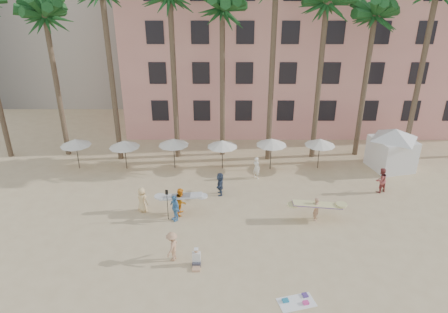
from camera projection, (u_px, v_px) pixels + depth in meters
name	position (u px, v px, depth m)	size (l,w,h in m)	color
ground	(239.00, 267.00, 22.07)	(120.00, 120.00, 0.00)	#D1B789
pink_hotel	(298.00, 46.00, 42.50)	(35.00, 14.00, 16.00)	#F8A897
palm_row	(242.00, 1.00, 30.45)	(44.40, 5.40, 16.30)	brown
umbrella_row	(198.00, 143.00, 32.53)	(22.50, 2.70, 2.73)	#332B23
cabana	(393.00, 145.00, 32.70)	(5.45, 5.45, 3.50)	white
beach_towel	(297.00, 301.00, 19.66)	(2.00, 1.43, 0.14)	white
carrier_yellow	(317.00, 207.00, 26.00)	(3.18, 0.78, 1.63)	tan
carrier_white	(181.00, 201.00, 26.65)	(2.83, 1.02, 1.91)	orange
beachgoers	(235.00, 198.00, 27.18)	(18.23, 11.16, 1.93)	tan
paddle	(167.00, 201.00, 25.82)	(0.18, 0.04, 2.23)	black
seated_man	(196.00, 260.00, 22.02)	(0.47, 0.82, 1.06)	#3F3F4C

